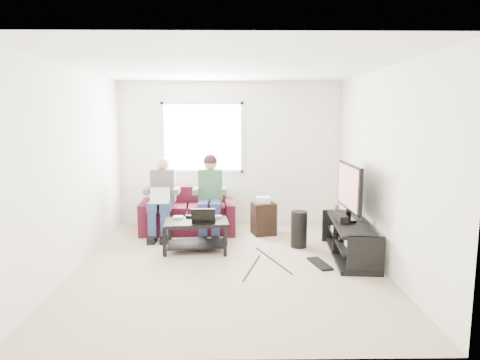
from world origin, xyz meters
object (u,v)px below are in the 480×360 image
coffee_table (196,229)px  end_table (263,217)px  tv (349,188)px  sofa (188,215)px  tv_stand (349,241)px  subwoofer (299,229)px

coffee_table → end_table: end_table is taller
tv → coffee_table: bearing=174.7°
sofa → tv_stand: size_ratio=1.04×
sofa → subwoofer: (1.79, -0.95, -0.01)m
coffee_table → end_table: 1.39m
coffee_table → subwoofer: size_ratio=1.75×
coffee_table → subwoofer: bearing=6.3°
sofa → end_table: size_ratio=2.56×
tv_stand → sofa: bearing=149.7°
coffee_table → tv: bearing=-5.3°
tv_stand → subwoofer: bearing=143.7°
sofa → tv: (2.43, -1.32, 0.68)m
subwoofer → end_table: size_ratio=0.87×
sofa → end_table: 1.31m
coffee_table → tv: 2.29m
tv_stand → end_table: 1.66m
subwoofer → coffee_table: bearing=-173.7°
subwoofer → end_table: (-0.49, 0.74, 0.01)m
sofa → coffee_table: size_ratio=1.69×
coffee_table → tv: (2.19, -0.20, 0.63)m
end_table → sofa: bearing=170.8°
sofa → subwoofer: sofa is taller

